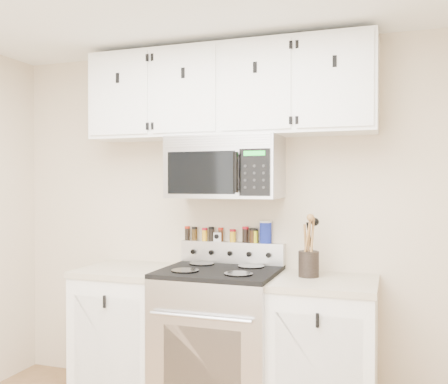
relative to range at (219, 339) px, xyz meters
name	(u,v)px	position (x,y,z in m)	size (l,w,h in m)	color
back_wall	(234,221)	(0.00, 0.32, 0.76)	(3.50, 0.01, 2.50)	beige
range	(219,339)	(0.00, 0.00, 0.00)	(0.76, 0.65, 1.10)	#B7B7BA
base_cabinet_left	(129,332)	(-0.69, 0.02, -0.03)	(0.64, 0.62, 0.92)	white
base_cabinet_right	(325,353)	(0.69, 0.02, -0.03)	(0.64, 0.62, 0.92)	white
microwave	(225,167)	(0.00, 0.13, 1.14)	(0.76, 0.44, 0.42)	#9E9EA3
upper_cabinets	(226,92)	(0.00, 0.15, 1.66)	(2.00, 0.35, 0.62)	white
utensil_crock	(309,262)	(0.58, 0.08, 0.53)	(0.13, 0.13, 0.38)	black
kitchen_timer	(218,237)	(-0.11, 0.28, 0.65)	(0.06, 0.05, 0.07)	silver
salt_canister	(266,232)	(0.25, 0.28, 0.69)	(0.09, 0.09, 0.16)	navy
spice_jar_0	(187,233)	(-0.35, 0.28, 0.67)	(0.04, 0.04, 0.10)	black
spice_jar_1	(194,234)	(-0.29, 0.28, 0.66)	(0.04, 0.04, 0.10)	#3D290E
spice_jar_2	(205,234)	(-0.21, 0.28, 0.66)	(0.04, 0.04, 0.09)	gold
spice_jar_3	(211,234)	(-0.16, 0.28, 0.67)	(0.04, 0.04, 0.10)	black
spice_jar_4	(221,234)	(-0.09, 0.28, 0.66)	(0.04, 0.04, 0.10)	#3F200F
spice_jar_5	(233,236)	(0.00, 0.28, 0.66)	(0.04, 0.04, 0.09)	gold
spice_jar_6	(245,234)	(0.10, 0.28, 0.67)	(0.05, 0.05, 0.11)	black
spice_jar_7	(253,235)	(0.15, 0.28, 0.67)	(0.05, 0.05, 0.10)	#38200D
spice_jar_8	(255,236)	(0.17, 0.28, 0.66)	(0.04, 0.04, 0.10)	yellow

